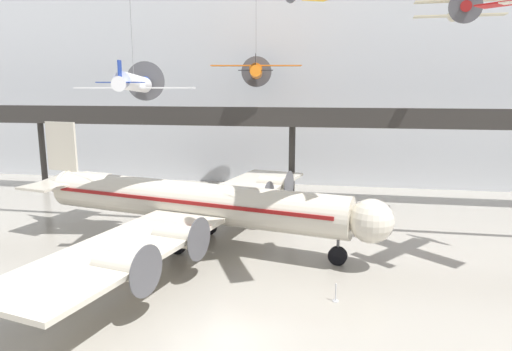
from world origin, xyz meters
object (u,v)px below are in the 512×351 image
at_px(suspended_plane_white_twin, 134,83).
at_px(airliner_silver_main, 189,202).
at_px(suspended_plane_orange_highwing, 256,71).
at_px(suspended_plane_cream_biplane, 459,11).
at_px(stanchion_barrier, 336,296).

bearing_deg(suspended_plane_white_twin, airliner_silver_main, -74.08).
bearing_deg(suspended_plane_orange_highwing, suspended_plane_cream_biplane, -117.38).
xyz_separation_m(suspended_plane_orange_highwing, stanchion_barrier, (9.01, -24.95, -13.36)).
bearing_deg(suspended_plane_cream_biplane, stanchion_barrier, -24.50).
distance_m(suspended_plane_cream_biplane, stanchion_barrier, 27.87).
bearing_deg(stanchion_barrier, airliner_silver_main, 144.38).
bearing_deg(suspended_plane_cream_biplane, airliner_silver_main, -59.99).
height_order(suspended_plane_white_twin, suspended_plane_orange_highwing, suspended_plane_orange_highwing).
bearing_deg(suspended_plane_white_twin, stanchion_barrier, -122.94).
height_order(airliner_silver_main, suspended_plane_cream_biplane, suspended_plane_cream_biplane).
bearing_deg(suspended_plane_orange_highwing, suspended_plane_white_twin, 153.85).
distance_m(suspended_plane_orange_highwing, stanchion_barrier, 29.70).
relative_size(airliner_silver_main, stanchion_barrier, 32.53).
relative_size(airliner_silver_main, suspended_plane_cream_biplane, 4.74).
bearing_deg(suspended_plane_cream_biplane, suspended_plane_white_twin, -60.34).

